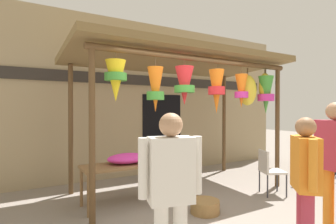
{
  "coord_description": "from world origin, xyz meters",
  "views": [
    {
      "loc": [
        -2.46,
        -3.43,
        1.63
      ],
      "look_at": [
        0.1,
        1.02,
        1.57
      ],
      "focal_mm": 28.26,
      "sensor_mm": 36.0,
      "label": 1
    }
  ],
  "objects_px": {
    "wicker_basket_spare": "(186,191)",
    "folding_chair": "(269,168)",
    "flower_heap_on_table": "(128,158)",
    "parked_bicycle": "(318,165)",
    "display_table": "(125,168)",
    "wicker_basket_by_table": "(205,207)",
    "vendor_in_orange": "(305,177)",
    "shopper_by_bananas": "(171,186)",
    "passerby_at_right": "(336,157)"
  },
  "relations": [
    {
      "from": "wicker_basket_spare",
      "to": "folding_chair",
      "type": "bearing_deg",
      "value": -23.01
    },
    {
      "from": "flower_heap_on_table",
      "to": "parked_bicycle",
      "type": "relative_size",
      "value": 0.4
    },
    {
      "from": "parked_bicycle",
      "to": "display_table",
      "type": "bearing_deg",
      "value": 170.01
    },
    {
      "from": "wicker_basket_by_table",
      "to": "vendor_in_orange",
      "type": "distance_m",
      "value": 1.77
    },
    {
      "from": "shopper_by_bananas",
      "to": "wicker_basket_spare",
      "type": "bearing_deg",
      "value": 53.08
    },
    {
      "from": "display_table",
      "to": "vendor_in_orange",
      "type": "relative_size",
      "value": 0.93
    },
    {
      "from": "flower_heap_on_table",
      "to": "folding_chair",
      "type": "bearing_deg",
      "value": -20.35
    },
    {
      "from": "wicker_basket_by_table",
      "to": "vendor_in_orange",
      "type": "height_order",
      "value": "vendor_in_orange"
    },
    {
      "from": "display_table",
      "to": "wicker_basket_spare",
      "type": "relative_size",
      "value": 3.15
    },
    {
      "from": "wicker_basket_by_table",
      "to": "wicker_basket_spare",
      "type": "distance_m",
      "value": 0.75
    },
    {
      "from": "vendor_in_orange",
      "to": "shopper_by_bananas",
      "type": "height_order",
      "value": "shopper_by_bananas"
    },
    {
      "from": "vendor_in_orange",
      "to": "wicker_basket_spare",
      "type": "bearing_deg",
      "value": 89.87
    },
    {
      "from": "flower_heap_on_table",
      "to": "folding_chair",
      "type": "relative_size",
      "value": 0.84
    },
    {
      "from": "flower_heap_on_table",
      "to": "passerby_at_right",
      "type": "relative_size",
      "value": 0.41
    },
    {
      "from": "folding_chair",
      "to": "shopper_by_bananas",
      "type": "height_order",
      "value": "shopper_by_bananas"
    },
    {
      "from": "shopper_by_bananas",
      "to": "wicker_basket_by_table",
      "type": "bearing_deg",
      "value": 42.57
    },
    {
      "from": "vendor_in_orange",
      "to": "flower_heap_on_table",
      "type": "bearing_deg",
      "value": 111.07
    },
    {
      "from": "wicker_basket_spare",
      "to": "shopper_by_bananas",
      "type": "distance_m",
      "value": 2.6
    },
    {
      "from": "display_table",
      "to": "wicker_basket_spare",
      "type": "height_order",
      "value": "display_table"
    },
    {
      "from": "parked_bicycle",
      "to": "shopper_by_bananas",
      "type": "relative_size",
      "value": 1.1
    },
    {
      "from": "wicker_basket_spare",
      "to": "wicker_basket_by_table",
      "type": "bearing_deg",
      "value": -100.27
    },
    {
      "from": "display_table",
      "to": "vendor_in_orange",
      "type": "distance_m",
      "value": 2.8
    },
    {
      "from": "display_table",
      "to": "flower_heap_on_table",
      "type": "distance_m",
      "value": 0.18
    },
    {
      "from": "display_table",
      "to": "vendor_in_orange",
      "type": "xyz_separation_m",
      "value": [
        1.08,
        -2.57,
        0.29
      ]
    },
    {
      "from": "display_table",
      "to": "parked_bicycle",
      "type": "xyz_separation_m",
      "value": [
        4.36,
        -0.77,
        -0.27
      ]
    },
    {
      "from": "wicker_basket_by_table",
      "to": "parked_bicycle",
      "type": "distance_m",
      "value": 3.43
    },
    {
      "from": "display_table",
      "to": "folding_chair",
      "type": "relative_size",
      "value": 1.71
    },
    {
      "from": "wicker_basket_spare",
      "to": "vendor_in_orange",
      "type": "height_order",
      "value": "vendor_in_orange"
    },
    {
      "from": "folding_chair",
      "to": "wicker_basket_by_table",
      "type": "xyz_separation_m",
      "value": [
        -1.61,
        -0.11,
        -0.4
      ]
    },
    {
      "from": "flower_heap_on_table",
      "to": "parked_bicycle",
      "type": "xyz_separation_m",
      "value": [
        4.28,
        -0.8,
        -0.43
      ]
    },
    {
      "from": "parked_bicycle",
      "to": "vendor_in_orange",
      "type": "height_order",
      "value": "vendor_in_orange"
    },
    {
      "from": "folding_chair",
      "to": "wicker_basket_spare",
      "type": "bearing_deg",
      "value": 156.99
    },
    {
      "from": "display_table",
      "to": "passerby_at_right",
      "type": "bearing_deg",
      "value": -51.65
    },
    {
      "from": "folding_chair",
      "to": "shopper_by_bananas",
      "type": "bearing_deg",
      "value": -155.45
    },
    {
      "from": "folding_chair",
      "to": "wicker_basket_by_table",
      "type": "height_order",
      "value": "folding_chair"
    },
    {
      "from": "flower_heap_on_table",
      "to": "parked_bicycle",
      "type": "height_order",
      "value": "parked_bicycle"
    },
    {
      "from": "display_table",
      "to": "passerby_at_right",
      "type": "height_order",
      "value": "passerby_at_right"
    },
    {
      "from": "wicker_basket_by_table",
      "to": "passerby_at_right",
      "type": "height_order",
      "value": "passerby_at_right"
    },
    {
      "from": "parked_bicycle",
      "to": "vendor_in_orange",
      "type": "xyz_separation_m",
      "value": [
        -3.28,
        -1.8,
        0.55
      ]
    },
    {
      "from": "vendor_in_orange",
      "to": "passerby_at_right",
      "type": "bearing_deg",
      "value": 9.1
    },
    {
      "from": "display_table",
      "to": "wicker_basket_by_table",
      "type": "height_order",
      "value": "display_table"
    },
    {
      "from": "folding_chair",
      "to": "wicker_basket_by_table",
      "type": "distance_m",
      "value": 1.66
    },
    {
      "from": "flower_heap_on_table",
      "to": "parked_bicycle",
      "type": "bearing_deg",
      "value": -10.62
    },
    {
      "from": "display_table",
      "to": "wicker_basket_by_table",
      "type": "distance_m",
      "value": 1.47
    },
    {
      "from": "flower_heap_on_table",
      "to": "parked_bicycle",
      "type": "distance_m",
      "value": 4.38
    },
    {
      "from": "shopper_by_bananas",
      "to": "folding_chair",
      "type": "bearing_deg",
      "value": 24.55
    },
    {
      "from": "wicker_basket_by_table",
      "to": "parked_bicycle",
      "type": "xyz_separation_m",
      "value": [
        3.41,
        0.23,
        0.25
      ]
    },
    {
      "from": "folding_chair",
      "to": "wicker_basket_spare",
      "type": "relative_size",
      "value": 1.83
    },
    {
      "from": "flower_heap_on_table",
      "to": "wicker_basket_by_table",
      "type": "relative_size",
      "value": 1.54
    },
    {
      "from": "folding_chair",
      "to": "wicker_basket_spare",
      "type": "height_order",
      "value": "folding_chair"
    }
  ]
}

